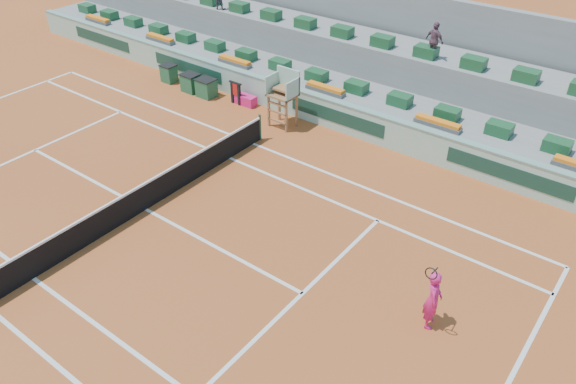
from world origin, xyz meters
name	(u,v)px	position (x,y,z in m)	size (l,w,h in m)	color
ground	(146,209)	(0.00, 0.00, 0.00)	(90.00, 90.00, 0.00)	#96441D
seating_tier_lower	(328,86)	(0.00, 10.70, 0.60)	(36.00, 4.00, 1.20)	gray
seating_tier_upper	(348,61)	(0.00, 12.30, 1.30)	(36.00, 2.40, 2.60)	gray
stadium_back_wall	(367,32)	(0.00, 13.90, 2.20)	(36.00, 0.40, 4.40)	gray
player_bag	(246,100)	(-2.54, 7.99, 0.22)	(0.99, 0.44, 0.44)	#DC1C6B
spectator_mid	(434,41)	(4.29, 11.68, 3.34)	(0.86, 0.36, 1.47)	#6A4755
court_lines	(146,209)	(0.00, 0.00, 0.01)	(23.89, 11.09, 0.01)	silver
tennis_net	(144,196)	(0.00, 0.00, 0.53)	(0.10, 11.97, 1.10)	black
advertising_hoarding	(299,103)	(0.02, 8.50, 0.63)	(36.00, 0.34, 1.26)	#9CC5B0
umpire_chair	(284,91)	(0.00, 7.50, 1.54)	(1.10, 0.90, 2.40)	brown
seat_row_lower	(317,75)	(0.00, 9.80, 1.42)	(32.90, 0.60, 0.44)	#194C28
seat_row_upper	(342,32)	(0.00, 11.70, 2.82)	(32.90, 0.60, 0.44)	#194C28
flower_planters	(278,75)	(-1.50, 9.00, 1.33)	(26.80, 0.36, 0.28)	#535353
drink_cooler_a	(206,88)	(-4.51, 7.56, 0.42)	(0.84, 0.73, 0.84)	#1B5334
drink_cooler_b	(191,83)	(-5.49, 7.53, 0.42)	(0.80, 0.69, 0.84)	#1B5334
drink_cooler_c	(169,73)	(-7.10, 7.67, 0.42)	(0.70, 0.60, 0.84)	#1B5334
towel_rack	(236,91)	(-2.92, 7.78, 0.60)	(0.68, 0.11, 1.03)	black
tennis_player	(433,299)	(9.60, 1.09, 0.87)	(0.62, 0.93, 2.28)	#DC1C6B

